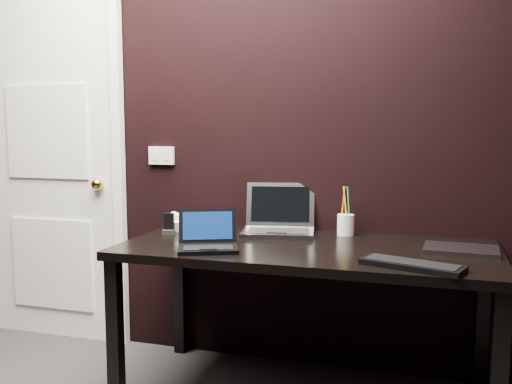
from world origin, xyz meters
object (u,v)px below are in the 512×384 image
(closed_laptop, at_px, (461,250))
(mobile_phone, at_px, (169,226))
(pen_cup, at_px, (346,224))
(silver_laptop, at_px, (279,224))
(netbook, at_px, (208,242))
(desk, at_px, (306,262))
(door, at_px, (51,166))
(desk_phone, at_px, (190,222))
(ext_keyboard, at_px, (412,265))

(closed_laptop, relative_size, mobile_phone, 3.03)
(pen_cup, bearing_deg, silver_laptop, -170.06)
(netbook, height_order, closed_laptop, netbook)
(desk, bearing_deg, silver_laptop, 129.11)
(door, xyz_separation_m, mobile_phone, (0.92, -0.30, -0.27))
(closed_laptop, bearing_deg, silver_laptop, 168.24)
(door, xyz_separation_m, desk_phone, (0.98, -0.16, -0.27))
(closed_laptop, height_order, mobile_phone, mobile_phone)
(pen_cup, bearing_deg, netbook, -136.45)
(door, distance_m, mobile_phone, 1.00)
(closed_laptop, relative_size, desk_phone, 1.44)
(mobile_phone, relative_size, pen_cup, 0.43)
(netbook, distance_m, mobile_phone, 0.43)
(netbook, bearing_deg, pen_cup, 43.55)
(silver_laptop, height_order, pen_cup, same)
(door, xyz_separation_m, closed_laptop, (2.32, -0.31, -0.29))
(door, xyz_separation_m, ext_keyboard, (2.13, -0.66, -0.29))
(door, bearing_deg, mobile_phone, -18.15)
(desk, xyz_separation_m, closed_laptop, (0.67, 0.06, 0.09))
(ext_keyboard, height_order, pen_cup, pen_cup)
(desk_phone, bearing_deg, door, 170.44)
(desk, bearing_deg, mobile_phone, 174.24)
(closed_laptop, xyz_separation_m, mobile_phone, (-1.40, 0.01, 0.03))
(door, bearing_deg, silver_laptop, -5.20)
(silver_laptop, relative_size, mobile_phone, 3.87)
(silver_laptop, distance_m, closed_laptop, 0.89)
(desk_phone, distance_m, mobile_phone, 0.15)
(silver_laptop, relative_size, pen_cup, 1.66)
(silver_laptop, height_order, mobile_phone, silver_laptop)
(desk_phone, xyz_separation_m, mobile_phone, (-0.06, -0.14, 0.00))
(silver_laptop, height_order, closed_laptop, silver_laptop)
(desk, distance_m, closed_laptop, 0.68)
(desk, xyz_separation_m, desk_phone, (-0.67, 0.21, 0.12))
(desk, relative_size, netbook, 5.13)
(netbook, bearing_deg, desk_phone, 122.71)
(mobile_phone, bearing_deg, silver_laptop, 17.72)
(desk, relative_size, ext_keyboard, 4.12)
(desk, relative_size, desk_phone, 7.65)
(silver_laptop, xyz_separation_m, pen_cup, (0.33, 0.06, 0.01))
(netbook, xyz_separation_m, pen_cup, (0.54, 0.51, 0.02))
(ext_keyboard, relative_size, pen_cup, 1.67)
(closed_laptop, bearing_deg, ext_keyboard, -119.14)
(closed_laptop, bearing_deg, desk, -174.71)
(ext_keyboard, bearing_deg, mobile_phone, 163.32)
(door, bearing_deg, desk_phone, -9.56)
(door, height_order, mobile_phone, door)
(desk_phone, bearing_deg, netbook, -57.29)
(silver_laptop, xyz_separation_m, ext_keyboard, (0.67, -0.53, -0.03))
(desk, distance_m, netbook, 0.47)
(silver_laptop, xyz_separation_m, mobile_phone, (-0.53, -0.17, -0.01))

